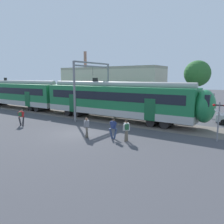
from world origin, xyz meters
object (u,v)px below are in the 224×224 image
at_px(commuter_train, 61,97).
at_px(pedestrian_grey, 87,126).
at_px(pedestrian_white, 126,129).
at_px(crossing_signal, 219,115).
at_px(pedestrian_navy, 113,127).
at_px(pedestrian_red, 21,116).

height_order(commuter_train, pedestrian_grey, commuter_train).
xyz_separation_m(pedestrian_white, crossing_signal, (5.70, 3.78, 1.02)).
distance_m(commuter_train, pedestrian_grey, 13.12).
bearing_deg(pedestrian_white, commuter_train, 154.37).
bearing_deg(pedestrian_grey, commuter_train, 145.08).
bearing_deg(pedestrian_navy, pedestrian_red, -174.65).
relative_size(commuter_train, crossing_signal, 12.68).
height_order(pedestrian_navy, pedestrian_white, same).
distance_m(pedestrian_red, crossing_signal, 17.97).
distance_m(commuter_train, pedestrian_red, 8.03).
xyz_separation_m(commuter_train, pedestrian_white, (13.89, -6.66, -1.26)).
height_order(commuter_train, pedestrian_white, commuter_train).
distance_m(pedestrian_white, crossing_signal, 6.92).
distance_m(pedestrian_navy, crossing_signal, 7.93).
height_order(pedestrian_grey, pedestrian_navy, same).
distance_m(commuter_train, crossing_signal, 19.80).
distance_m(pedestrian_red, pedestrian_grey, 8.42).
height_order(commuter_train, crossing_signal, commuter_train).
height_order(pedestrian_red, crossing_signal, crossing_signal).
xyz_separation_m(commuter_train, pedestrian_red, (2.28, -7.59, -1.26)).
bearing_deg(crossing_signal, commuter_train, 171.64).
xyz_separation_m(pedestrian_grey, pedestrian_navy, (1.97, 0.85, 0.00)).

